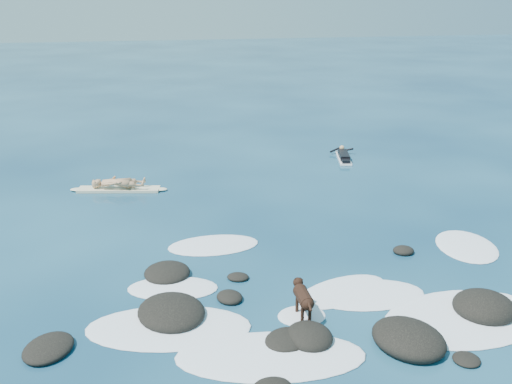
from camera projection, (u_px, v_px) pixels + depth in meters
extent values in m
plane|color=#0A2642|center=(322.00, 271.00, 14.89)|extent=(160.00, 160.00, 0.00)
ellipsoid|color=black|center=(404.00, 251.00, 15.93)|extent=(0.61, 0.55, 0.25)
ellipsoid|color=black|center=(230.00, 297.00, 13.48)|extent=(0.82, 0.86, 0.25)
ellipsoid|color=black|center=(309.00, 337.00, 11.86)|extent=(1.12, 1.20, 0.43)
ellipsoid|color=black|center=(167.00, 273.00, 14.61)|extent=(1.31, 1.35, 0.37)
ellipsoid|color=black|center=(466.00, 360.00, 11.23)|extent=(0.64, 0.63, 0.15)
ellipsoid|color=black|center=(287.00, 340.00, 11.82)|extent=(1.25, 1.18, 0.27)
ellipsoid|color=black|center=(171.00, 312.00, 12.74)|extent=(1.93, 2.07, 0.50)
ellipsoid|color=black|center=(409.00, 339.00, 11.72)|extent=(1.87, 2.00, 0.57)
ellipsoid|color=black|center=(48.00, 348.00, 11.53)|extent=(1.37, 1.46, 0.29)
ellipsoid|color=black|center=(238.00, 277.00, 14.48)|extent=(0.68, 0.62, 0.18)
ellipsoid|color=black|center=(484.00, 307.00, 12.88)|extent=(1.72, 1.71, 0.63)
ellipsoid|color=white|center=(214.00, 245.00, 16.40)|extent=(2.64, 1.45, 0.12)
ellipsoid|color=white|center=(342.00, 291.00, 13.86)|extent=(2.85, 2.05, 0.12)
ellipsoid|color=white|center=(465.00, 318.00, 12.73)|extent=(4.03, 2.70, 0.12)
ellipsoid|color=white|center=(173.00, 288.00, 14.01)|extent=(2.44, 1.67, 0.12)
ellipsoid|color=white|center=(466.00, 246.00, 16.33)|extent=(2.23, 2.68, 0.12)
ellipsoid|color=white|center=(169.00, 328.00, 12.35)|extent=(3.89, 2.49, 0.12)
ellipsoid|color=white|center=(368.00, 295.00, 13.71)|extent=(2.89, 1.75, 0.12)
ellipsoid|color=white|center=(271.00, 356.00, 11.38)|extent=(4.11, 2.42, 0.12)
ellipsoid|color=white|center=(302.00, 316.00, 12.80)|extent=(1.10, 0.90, 0.12)
cube|color=beige|center=(119.00, 189.00, 20.95)|extent=(3.03, 1.23, 0.10)
ellipsoid|color=beige|center=(159.00, 189.00, 20.96)|extent=(0.65, 0.46, 0.11)
ellipsoid|color=beige|center=(78.00, 189.00, 20.93)|extent=(0.65, 0.46, 0.11)
imported|color=tan|center=(117.00, 163.00, 20.61)|extent=(0.60, 0.79, 1.93)
cube|color=white|center=(344.00, 158.00, 24.93)|extent=(1.02, 2.21, 0.08)
ellipsoid|color=white|center=(341.00, 152.00, 25.95)|extent=(0.37, 0.52, 0.08)
cube|color=black|center=(344.00, 155.00, 24.88)|extent=(0.71, 1.38, 0.22)
sphere|color=tan|center=(342.00, 148.00, 25.57)|extent=(0.27, 0.27, 0.23)
cylinder|color=black|center=(335.00, 150.00, 25.76)|extent=(0.55, 0.17, 0.24)
cylinder|color=black|center=(348.00, 150.00, 25.74)|extent=(0.48, 0.40, 0.24)
cube|color=black|center=(346.00, 160.00, 24.20)|extent=(0.46, 0.61, 0.14)
cylinder|color=black|center=(304.00, 297.00, 12.53)|extent=(0.33, 0.65, 0.31)
sphere|color=black|center=(300.00, 291.00, 12.80)|extent=(0.33, 0.33, 0.33)
sphere|color=black|center=(307.00, 304.00, 12.26)|extent=(0.30, 0.30, 0.30)
sphere|color=black|center=(298.00, 282.00, 12.94)|extent=(0.24, 0.24, 0.23)
cone|color=black|center=(296.00, 280.00, 13.07)|extent=(0.13, 0.15, 0.12)
cone|color=black|center=(296.00, 279.00, 12.88)|extent=(0.11, 0.08, 0.11)
cone|color=black|center=(301.00, 279.00, 12.91)|extent=(0.11, 0.08, 0.11)
cylinder|color=black|center=(297.00, 306.00, 12.83)|extent=(0.08, 0.08, 0.42)
cylinder|color=black|center=(304.00, 305.00, 12.86)|extent=(0.08, 0.08, 0.42)
cylinder|color=black|center=(302.00, 316.00, 12.42)|extent=(0.08, 0.08, 0.42)
cylinder|color=black|center=(310.00, 315.00, 12.45)|extent=(0.08, 0.08, 0.42)
cylinder|color=black|center=(309.00, 305.00, 12.11)|extent=(0.06, 0.31, 0.18)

